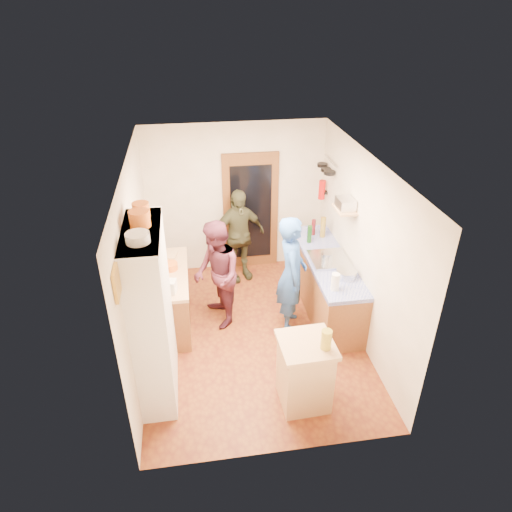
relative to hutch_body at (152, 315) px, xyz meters
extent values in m
cube|color=brown|center=(1.30, 0.80, -1.11)|extent=(3.00, 4.00, 0.02)
cube|color=silver|center=(1.30, 0.80, 1.51)|extent=(3.00, 4.00, 0.02)
cube|color=silver|center=(1.30, 2.81, 0.20)|extent=(3.00, 0.02, 2.60)
cube|color=silver|center=(1.30, -1.21, 0.20)|extent=(3.00, 0.02, 2.60)
cube|color=silver|center=(-0.21, 0.80, 0.20)|extent=(0.02, 4.00, 2.60)
cube|color=silver|center=(2.81, 0.80, 0.20)|extent=(0.02, 4.00, 2.60)
cube|color=brown|center=(1.55, 2.77, -0.05)|extent=(0.95, 0.06, 2.10)
cube|color=black|center=(1.55, 2.74, -0.05)|extent=(0.70, 0.02, 1.70)
cube|color=white|center=(0.00, 0.00, 0.00)|extent=(0.40, 1.20, 2.20)
cube|color=white|center=(0.00, 0.00, 1.08)|extent=(0.40, 1.14, 0.04)
cylinder|color=white|center=(0.00, -0.27, 1.15)|extent=(0.24, 0.24, 0.10)
cylinder|color=orange|center=(0.00, 0.10, 1.19)|extent=(0.22, 0.22, 0.18)
cylinder|color=orange|center=(0.00, 0.33, 1.18)|extent=(0.19, 0.19, 0.17)
cube|color=brown|center=(0.10, 1.25, -0.68)|extent=(0.60, 1.40, 0.85)
cube|color=tan|center=(0.10, 1.25, -0.23)|extent=(0.64, 1.44, 0.05)
cube|color=white|center=(0.15, 0.75, -0.11)|extent=(0.26, 0.20, 0.18)
cylinder|color=white|center=(0.05, 1.15, -0.12)|extent=(0.16, 0.16, 0.17)
cylinder|color=orange|center=(0.18, 1.33, -0.15)|extent=(0.24, 0.24, 0.10)
cube|color=tan|center=(0.12, 1.72, -0.19)|extent=(0.34, 0.28, 0.02)
cube|color=brown|center=(2.50, 1.30, -0.68)|extent=(0.60, 2.20, 0.84)
cube|color=#1422A3|center=(2.50, 1.30, -0.23)|extent=(0.62, 2.22, 0.06)
cube|color=silver|center=(2.50, 1.22, -0.18)|extent=(0.55, 0.58, 0.04)
cylinder|color=silver|center=(2.45, 1.19, -0.10)|extent=(0.18, 0.18, 0.12)
cylinder|color=#143F14|center=(2.35, 1.82, -0.06)|extent=(0.09, 0.09, 0.28)
cylinder|color=#591419|center=(2.48, 2.07, -0.07)|extent=(0.08, 0.08, 0.27)
cylinder|color=olive|center=(2.61, 1.98, -0.03)|extent=(0.10, 0.10, 0.34)
cylinder|color=white|center=(2.35, 0.47, -0.08)|extent=(0.12, 0.12, 0.24)
cylinder|color=silver|center=(2.60, 0.74, -0.15)|extent=(0.33, 0.33, 0.11)
cube|color=tan|center=(1.71, -0.53, -0.67)|extent=(0.57, 0.57, 0.86)
cube|color=tan|center=(1.71, -0.53, -0.22)|extent=(0.64, 0.64, 0.05)
cube|color=white|center=(1.66, -0.48, -0.21)|extent=(0.36, 0.29, 0.02)
cylinder|color=#AD9E2D|center=(1.90, -0.64, -0.07)|extent=(0.12, 0.12, 0.24)
cylinder|color=silver|center=(2.76, 2.33, 0.95)|extent=(0.02, 0.65, 0.02)
cylinder|color=black|center=(2.70, 2.15, 0.82)|extent=(0.18, 0.18, 0.05)
cylinder|color=black|center=(2.70, 2.35, 0.80)|extent=(0.16, 0.16, 0.05)
cylinder|color=black|center=(2.70, 2.55, 0.81)|extent=(0.17, 0.17, 0.05)
cube|color=tan|center=(2.67, 1.25, 0.60)|extent=(0.26, 0.42, 0.03)
cube|color=silver|center=(2.67, 1.25, 0.69)|extent=(0.23, 0.30, 0.15)
cube|color=black|center=(2.77, 2.50, 0.35)|extent=(0.06, 0.10, 0.04)
cylinder|color=red|center=(2.71, 2.50, 0.40)|extent=(0.11, 0.11, 0.32)
cube|color=gold|center=(-0.18, -0.75, 0.95)|extent=(0.03, 0.25, 0.30)
imported|color=#2953A4|center=(1.90, 0.93, -0.22)|extent=(0.50, 0.69, 1.76)
imported|color=#4B1E2D|center=(0.85, 1.24, -0.28)|extent=(0.76, 0.90, 1.64)
imported|color=#373823|center=(1.29, 2.37, -0.28)|extent=(1.03, 0.67, 1.63)
camera|label=1|loc=(0.55, -4.36, 3.23)|focal=32.00mm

